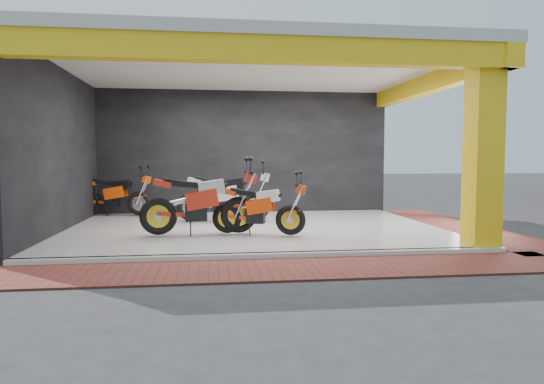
{
  "coord_description": "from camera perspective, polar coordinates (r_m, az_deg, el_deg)",
  "views": [
    {
      "loc": [
        -0.96,
        -8.63,
        1.62
      ],
      "look_at": [
        0.35,
        1.53,
        0.9
      ],
      "focal_mm": 32.0,
      "sensor_mm": 36.0,
      "label": 1
    }
  ],
  "objects": [
    {
      "name": "moto_row_d",
      "position": [
        13.13,
        -15.4,
        0.03
      ],
      "size": [
        2.2,
        1.18,
        1.28
      ],
      "primitive_type": null,
      "rotation": [
        0.0,
        0.0,
        -0.21
      ],
      "color": "#F94A0A",
      "rests_on": "showroom_floor"
    },
    {
      "name": "showroom_floor",
      "position": [
        10.79,
        -2.18,
        -4.35
      ],
      "size": [
        8.0,
        6.0,
        0.1
      ],
      "primitive_type": "cube",
      "color": "white",
      "rests_on": "ground"
    },
    {
      "name": "paver_right",
      "position": [
        12.19,
        20.96,
        -3.81
      ],
      "size": [
        1.4,
        7.0,
        0.03
      ],
      "primitive_type": "cube",
      "color": "brown",
      "rests_on": "ground"
    },
    {
      "name": "header_beam_right",
      "position": [
        11.85,
        17.88,
        11.98
      ],
      "size": [
        0.3,
        6.4,
        0.4
      ],
      "primitive_type": "cube",
      "color": "yellow",
      "rests_on": "corner_column"
    },
    {
      "name": "back_wall",
      "position": [
        13.76,
        -3.37,
        4.55
      ],
      "size": [
        8.2,
        0.2,
        3.5
      ],
      "primitive_type": "cube",
      "color": "black",
      "rests_on": "ground"
    },
    {
      "name": "moto_row_b",
      "position": [
        11.45,
        -2.01,
        -0.05
      ],
      "size": [
        2.39,
        1.09,
        1.42
      ],
      "primitive_type": null,
      "rotation": [
        0.0,
        0.0,
        -0.1
      ],
      "color": "#AEB1B6",
      "rests_on": "showroom_floor"
    },
    {
      "name": "moto_hero",
      "position": [
        9.39,
        2.19,
        -1.55
      ],
      "size": [
        2.12,
        1.34,
        1.22
      ],
      "primitive_type": null,
      "rotation": [
        0.0,
        0.0,
        -0.33
      ],
      "color": "#EE3C0A",
      "rests_on": "showroom_floor"
    },
    {
      "name": "moto_row_a",
      "position": [
        9.67,
        -3.94,
        -0.62
      ],
      "size": [
        2.46,
        1.0,
        1.48
      ],
      "primitive_type": null,
      "rotation": [
        0.0,
        0.0,
        0.05
      ],
      "color": "red",
      "rests_on": "showroom_floor"
    },
    {
      "name": "floor_kerb",
      "position": [
        7.83,
        -0.18,
        -7.54
      ],
      "size": [
        8.0,
        0.2,
        0.1
      ],
      "primitive_type": "cube",
      "color": "white",
      "rests_on": "ground"
    },
    {
      "name": "corner_column",
      "position": [
        9.18,
        23.58,
        4.5
      ],
      "size": [
        0.5,
        0.5,
        3.5
      ],
      "primitive_type": "cube",
      "color": "yellow",
      "rests_on": "ground"
    },
    {
      "name": "showroom_ceiling",
      "position": [
        10.85,
        -2.23,
        14.53
      ],
      "size": [
        8.4,
        6.4,
        0.2
      ],
      "primitive_type": "cube",
      "color": "beige",
      "rests_on": "corner_column"
    },
    {
      "name": "header_beam_front",
      "position": [
        7.87,
        -0.2,
        16.35
      ],
      "size": [
        8.4,
        0.3,
        0.4
      ],
      "primitive_type": "cube",
      "color": "yellow",
      "rests_on": "corner_column"
    },
    {
      "name": "ground",
      "position": [
        8.83,
        -1.01,
        -6.55
      ],
      "size": [
        80.0,
        80.0,
        0.0
      ],
      "primitive_type": "plane",
      "color": "#2D2D30",
      "rests_on": "ground"
    },
    {
      "name": "paver_front",
      "position": [
        7.08,
        0.62,
        -9.07
      ],
      "size": [
        9.0,
        1.4,
        0.03
      ],
      "primitive_type": "cube",
      "color": "brown",
      "rests_on": "ground"
    },
    {
      "name": "left_wall",
      "position": [
        11.08,
        -23.89,
        4.35
      ],
      "size": [
        0.2,
        6.2,
        3.5
      ],
      "primitive_type": "cube",
      "color": "black",
      "rests_on": "ground"
    }
  ]
}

